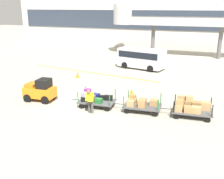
% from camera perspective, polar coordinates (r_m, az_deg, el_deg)
% --- Properties ---
extents(ground_plane, '(120.00, 120.00, 0.00)m').
position_cam_1_polar(ground_plane, '(18.38, -4.74, -2.83)').
color(ground_plane, '#A8A08E').
extents(apron_lead_line, '(14.26, 2.53, 0.01)m').
position_cam_1_polar(apron_lead_line, '(26.65, -4.56, 3.62)').
color(apron_lead_line, yellow).
rests_on(apron_lead_line, ground_plane).
extents(terminal_building, '(48.76, 2.51, 7.84)m').
position_cam_1_polar(terminal_building, '(42.30, 10.44, 13.89)').
color(terminal_building, silver).
rests_on(terminal_building, ground_plane).
extents(jet_bridge, '(17.26, 3.00, 6.54)m').
position_cam_1_polar(jet_bridge, '(35.94, 12.96, 15.18)').
color(jet_bridge, '#B7B7BC').
rests_on(jet_bridge, ground_plane).
extents(baggage_tug, '(2.17, 1.35, 1.58)m').
position_cam_1_polar(baggage_tug, '(19.16, -15.07, -0.16)').
color(baggage_tug, orange).
rests_on(baggage_tug, ground_plane).
extents(baggage_cart_lead, '(3.04, 1.55, 1.10)m').
position_cam_1_polar(baggage_cart_lead, '(17.58, -3.67, -1.98)').
color(baggage_cart_lead, '#4C4C4F').
rests_on(baggage_cart_lead, ground_plane).
extents(baggage_cart_middle, '(3.04, 1.55, 1.10)m').
position_cam_1_polar(baggage_cart_middle, '(16.84, 6.20, -3.02)').
color(baggage_cart_middle, '#4C4C4F').
rests_on(baggage_cart_middle, ground_plane).
extents(baggage_cart_tail, '(3.04, 1.55, 1.18)m').
position_cam_1_polar(baggage_cart_tail, '(16.61, 16.44, -3.62)').
color(baggage_cart_tail, '#4C4C4F').
rests_on(baggage_cart_tail, ground_plane).
extents(baggage_handler, '(0.43, 0.45, 1.56)m').
position_cam_1_polar(baggage_handler, '(16.30, -4.71, -2.28)').
color(baggage_handler, '#4C4C4C').
rests_on(baggage_handler, ground_plane).
extents(shuttle_van, '(5.11, 2.94, 2.10)m').
position_cam_1_polar(shuttle_van, '(28.24, 6.30, 6.91)').
color(shuttle_van, silver).
rests_on(shuttle_van, ground_plane).
extents(safety_cone_near, '(0.36, 0.36, 0.55)m').
position_cam_1_polar(safety_cone_near, '(24.83, -7.35, 3.14)').
color(safety_cone_near, orange).
rests_on(safety_cone_near, ground_plane).
extents(safety_cone_far, '(0.36, 0.36, 0.55)m').
position_cam_1_polar(safety_cone_far, '(19.72, 4.21, -0.54)').
color(safety_cone_far, orange).
rests_on(safety_cone_far, ground_plane).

